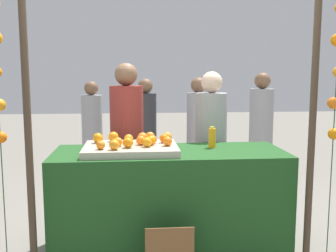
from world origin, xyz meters
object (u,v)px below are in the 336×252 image
object	(u,v)px
orange_0	(129,139)
vendor_left	(127,152)
stall_counter	(169,201)
orange_1	(150,136)
vendor_right	(211,155)
juice_bottle	(212,138)

from	to	relation	value
orange_0	vendor_left	distance (m)	0.59
orange_0	vendor_left	world-z (taller)	vendor_left
stall_counter	orange_1	bearing A→B (deg)	133.21
orange_1	vendor_left	xyz separation A→B (m)	(-0.22, 0.44, -0.23)
vendor_left	vendor_right	size ratio (longest dim) A/B	1.05
stall_counter	orange_0	xyz separation A→B (m)	(-0.36, 0.07, 0.56)
vendor_left	vendor_right	xyz separation A→B (m)	(0.86, -0.04, -0.04)
orange_1	vendor_right	world-z (taller)	vendor_right
stall_counter	juice_bottle	xyz separation A→B (m)	(0.40, 0.12, 0.55)
orange_0	vendor_left	bearing A→B (deg)	92.41
juice_bottle	orange_1	bearing A→B (deg)	174.54
orange_1	vendor_right	bearing A→B (deg)	32.08
stall_counter	juice_bottle	size ratio (longest dim) A/B	10.40
stall_counter	juice_bottle	distance (m)	0.69
orange_0	juice_bottle	distance (m)	0.76
orange_1	juice_bottle	xyz separation A→B (m)	(0.56, -0.05, -0.01)
juice_bottle	vendor_left	bearing A→B (deg)	147.75
orange_0	juice_bottle	size ratio (longest dim) A/B	0.42
orange_1	vendor_right	distance (m)	0.81
orange_1	vendor_left	size ratio (longest dim) A/B	0.05
orange_1	vendor_left	distance (m)	0.54
vendor_right	juice_bottle	bearing A→B (deg)	-99.93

